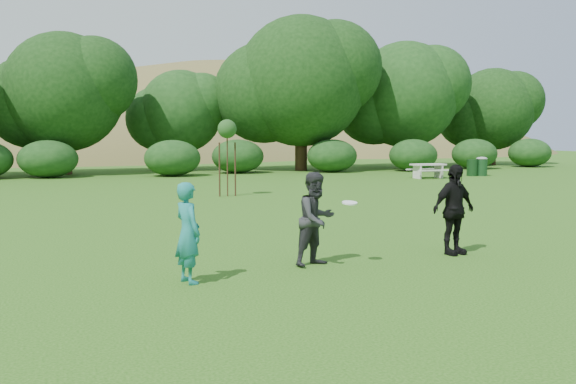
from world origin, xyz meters
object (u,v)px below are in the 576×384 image
Objects in this scene: trash_can_near at (472,168)px; picnic_table at (428,168)px; player_grey at (316,219)px; player_black at (454,210)px; sapling at (227,131)px; trash_can_lidded at (482,166)px; player_teal at (188,233)px.

picnic_table is at bearing -166.77° from trash_can_near.
player_black is at bearing -20.70° from player_grey.
picnic_table is (12.26, 5.74, -1.90)m from sapling.
trash_can_lidded is at bearing 21.67° from sapling.
trash_can_near is 0.86× the size of trash_can_lidded.
sapling is at bearing -158.33° from trash_can_lidded.
player_black is (2.88, 0.05, 0.04)m from player_grey.
trash_can_lidded reaches higher than trash_can_near.
player_teal is 0.96× the size of player_grey.
player_grey reaches higher than picnic_table.
player_black is 24.20m from trash_can_lidded.
trash_can_near is (19.67, 19.78, -0.34)m from player_teal.
sapling is at bearing -157.28° from trash_can_near.
picnic_table is (-3.30, -0.78, 0.07)m from trash_can_near.
player_teal is at bearing -130.74° from picnic_table.
picnic_table is at bearing -57.16° from player_teal.
player_grey is at bearing -97.67° from sapling.
sapling is at bearing -33.62° from player_teal.
player_black is 21.49m from picnic_table.
player_grey reaches higher than trash_can_lidded.
picnic_table is (11.09, 18.40, -0.35)m from player_black.
player_teal is 1.76× the size of trash_can_near.
player_teal is 25.08m from picnic_table.
sapling is at bearing 60.62° from player_grey.
player_black is at bearing -99.90° from player_teal.
sapling is at bearing -154.91° from picnic_table.
player_teal is 28.17m from trash_can_lidded.
trash_can_near is at bearing 41.30° from player_black.
sapling is 17.41m from trash_can_lidded.
trash_can_near is (14.39, 19.17, -0.42)m from player_black.
trash_can_lidded is (16.08, 6.39, -1.88)m from sapling.
player_teal is 0.88× the size of picnic_table.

